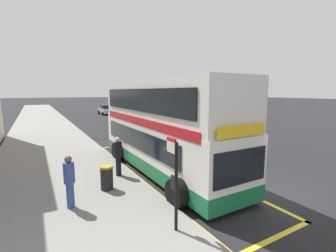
% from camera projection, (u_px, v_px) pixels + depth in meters
% --- Properties ---
extents(ground_plane, '(260.00, 260.00, 0.00)m').
position_uv_depth(ground_plane, '(92.00, 116.00, 36.79)').
color(ground_plane, black).
extents(pavement_near, '(6.00, 76.00, 0.14)m').
position_uv_depth(pavement_near, '(41.00, 118.00, 33.33)').
color(pavement_near, gray).
rests_on(pavement_near, ground).
extents(double_decker_bus, '(3.19, 10.12, 4.40)m').
position_uv_depth(double_decker_bus, '(162.00, 129.00, 11.38)').
color(double_decker_bus, white).
rests_on(double_decker_bus, ground).
extents(bus_bay_markings, '(3.15, 12.58, 0.01)m').
position_uv_depth(bus_bay_markings, '(164.00, 170.00, 11.59)').
color(bus_bay_markings, yellow).
rests_on(bus_bay_markings, ground).
extents(bus_stop_sign, '(0.09, 0.51, 2.52)m').
position_uv_depth(bus_stop_sign, '(175.00, 176.00, 6.23)').
color(bus_stop_sign, black).
rests_on(bus_stop_sign, pavement_near).
extents(parked_car_silver_distant, '(2.09, 4.20, 1.62)m').
position_uv_depth(parked_car_silver_distant, '(106.00, 110.00, 39.71)').
color(parked_car_silver_distant, '#B2B5BA').
rests_on(parked_car_silver_distant, ground).
extents(parked_car_silver_far, '(2.09, 4.20, 1.62)m').
position_uv_depth(parked_car_silver_far, '(164.00, 120.00, 25.94)').
color(parked_car_silver_far, '#B2B5BA').
rests_on(parked_car_silver_far, ground).
extents(pedestrian_waiting_near_sign, '(0.34, 0.34, 1.76)m').
position_uv_depth(pedestrian_waiting_near_sign, '(118.00, 155.00, 10.40)').
color(pedestrian_waiting_near_sign, black).
rests_on(pedestrian_waiting_near_sign, pavement_near).
extents(pedestrian_further_back, '(0.34, 0.34, 1.73)m').
position_uv_depth(pedestrian_further_back, '(69.00, 180.00, 7.48)').
color(pedestrian_further_back, '#33478C').
rests_on(pedestrian_further_back, pavement_near).
extents(litter_bin, '(0.50, 0.50, 0.93)m').
position_uv_depth(litter_bin, '(107.00, 177.00, 8.97)').
color(litter_bin, black).
rests_on(litter_bin, pavement_near).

